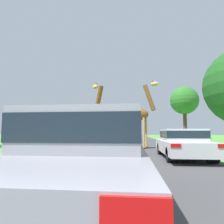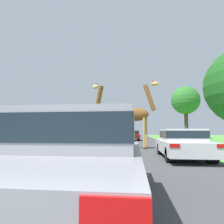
{
  "view_description": "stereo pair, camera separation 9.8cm",
  "coord_description": "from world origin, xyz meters",
  "px_view_note": "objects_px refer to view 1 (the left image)",
  "views": [
    {
      "loc": [
        0.8,
        0.27,
        1.16
      ],
      "look_at": [
        -0.52,
        12.51,
        2.39
      ],
      "focal_mm": 32.0,
      "sensor_mm": 36.0,
      "label": 1
    },
    {
      "loc": [
        0.9,
        0.28,
        1.16
      ],
      "look_at": [
        -0.52,
        12.51,
        2.39
      ],
      "focal_mm": 32.0,
      "sensor_mm": 36.0,
      "label": 2
    }
  ],
  "objects_px": {
    "giraffe_companion": "(138,114)",
    "car_lead_maroon": "(89,155)",
    "car_queue_left": "(182,142)",
    "tree_right_cluster": "(184,101)",
    "car_queue_right": "(74,142)",
    "giraffe_near_road": "(108,115)",
    "car_far_ahead": "(132,135)"
  },
  "relations": [
    {
      "from": "giraffe_near_road",
      "to": "tree_right_cluster",
      "type": "relative_size",
      "value": 0.52
    },
    {
      "from": "car_lead_maroon",
      "to": "car_far_ahead",
      "type": "distance_m",
      "value": 24.4
    },
    {
      "from": "giraffe_near_road",
      "to": "car_queue_left",
      "type": "relative_size",
      "value": 0.98
    },
    {
      "from": "giraffe_near_road",
      "to": "car_queue_left",
      "type": "bearing_deg",
      "value": -85.83
    },
    {
      "from": "giraffe_near_road",
      "to": "car_far_ahead",
      "type": "distance_m",
      "value": 15.44
    },
    {
      "from": "car_queue_left",
      "to": "tree_right_cluster",
      "type": "distance_m",
      "value": 26.29
    },
    {
      "from": "car_lead_maroon",
      "to": "car_queue_right",
      "type": "xyz_separation_m",
      "value": [
        -1.97,
        5.63,
        -0.1
      ]
    },
    {
      "from": "car_lead_maroon",
      "to": "car_queue_right",
      "type": "height_order",
      "value": "car_lead_maroon"
    },
    {
      "from": "giraffe_companion",
      "to": "tree_right_cluster",
      "type": "xyz_separation_m",
      "value": [
        8.18,
        19.82,
        3.96
      ]
    },
    {
      "from": "car_queue_right",
      "to": "car_far_ahead",
      "type": "xyz_separation_m",
      "value": [
        2.45,
        18.77,
        0.03
      ]
    },
    {
      "from": "giraffe_companion",
      "to": "car_queue_right",
      "type": "bearing_deg",
      "value": -11.88
    },
    {
      "from": "giraffe_near_road",
      "to": "giraffe_companion",
      "type": "relative_size",
      "value": 0.94
    },
    {
      "from": "giraffe_near_road",
      "to": "car_far_ahead",
      "type": "relative_size",
      "value": 1.16
    },
    {
      "from": "giraffe_companion",
      "to": "car_far_ahead",
      "type": "bearing_deg",
      "value": -160.41
    },
    {
      "from": "car_queue_left",
      "to": "tree_right_cluster",
      "type": "bearing_deg",
      "value": 75.69
    },
    {
      "from": "giraffe_companion",
      "to": "car_lead_maroon",
      "type": "height_order",
      "value": "giraffe_companion"
    },
    {
      "from": "giraffe_near_road",
      "to": "car_lead_maroon",
      "type": "distance_m",
      "value": 9.24
    },
    {
      "from": "giraffe_companion",
      "to": "car_lead_maroon",
      "type": "distance_m",
      "value": 11.29
    },
    {
      "from": "car_lead_maroon",
      "to": "tree_right_cluster",
      "type": "distance_m",
      "value": 32.77
    },
    {
      "from": "car_far_ahead",
      "to": "tree_right_cluster",
      "type": "relative_size",
      "value": 0.45
    },
    {
      "from": "car_queue_right",
      "to": "car_queue_left",
      "type": "height_order",
      "value": "car_queue_left"
    },
    {
      "from": "giraffe_near_road",
      "to": "car_lead_maroon",
      "type": "xyz_separation_m",
      "value": [
        0.88,
        -9.09,
        -1.41
      ]
    },
    {
      "from": "car_far_ahead",
      "to": "car_queue_left",
      "type": "bearing_deg",
      "value": -82.47
    },
    {
      "from": "car_lead_maroon",
      "to": "car_far_ahead",
      "type": "bearing_deg",
      "value": 88.86
    },
    {
      "from": "car_lead_maroon",
      "to": "car_far_ahead",
      "type": "relative_size",
      "value": 1.18
    },
    {
      "from": "giraffe_near_road",
      "to": "car_queue_left",
      "type": "height_order",
      "value": "giraffe_near_road"
    },
    {
      "from": "giraffe_near_road",
      "to": "car_queue_right",
      "type": "distance_m",
      "value": 3.93
    },
    {
      "from": "car_queue_right",
      "to": "giraffe_companion",
      "type": "bearing_deg",
      "value": 61.06
    },
    {
      "from": "car_lead_maroon",
      "to": "giraffe_companion",
      "type": "bearing_deg",
      "value": 84.5
    },
    {
      "from": "giraffe_near_road",
      "to": "car_far_ahead",
      "type": "xyz_separation_m",
      "value": [
        1.37,
        15.3,
        -1.48
      ]
    },
    {
      "from": "tree_right_cluster",
      "to": "giraffe_near_road",
      "type": "bearing_deg",
      "value": -114.87
    },
    {
      "from": "car_queue_right",
      "to": "car_lead_maroon",
      "type": "bearing_deg",
      "value": -70.73
    }
  ]
}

